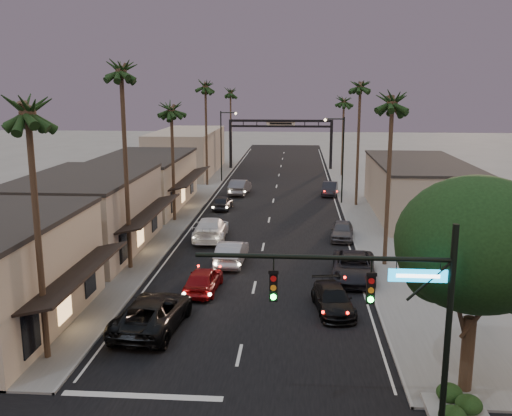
% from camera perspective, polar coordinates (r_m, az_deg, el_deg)
% --- Properties ---
extents(ground, '(200.00, 200.00, 0.00)m').
position_cam_1_polar(ground, '(55.40, 1.47, -0.49)').
color(ground, slate).
rests_on(ground, ground).
extents(road, '(14.00, 120.00, 0.02)m').
position_cam_1_polar(road, '(60.29, 1.70, 0.55)').
color(road, black).
rests_on(road, ground).
extents(sidewalk_left, '(5.00, 92.00, 0.12)m').
position_cam_1_polar(sidewalk_left, '(68.17, -6.04, 1.88)').
color(sidewalk_left, slate).
rests_on(sidewalk_left, ground).
extents(sidewalk_right, '(5.00, 92.00, 0.12)m').
position_cam_1_polar(sidewalk_right, '(67.46, 10.06, 1.66)').
color(sidewalk_right, slate).
rests_on(sidewalk_right, ground).
extents(storefront_mid, '(8.00, 14.00, 5.50)m').
position_cam_1_polar(storefront_mid, '(43.92, -16.62, -0.68)').
color(storefront_mid, gray).
rests_on(storefront_mid, ground).
extents(storefront_far, '(8.00, 16.00, 5.00)m').
position_cam_1_polar(storefront_far, '(58.91, -11.16, 2.51)').
color(storefront_far, '#BEAC91').
rests_on(storefront_far, ground).
extents(storefront_dist, '(8.00, 20.00, 6.00)m').
position_cam_1_polar(storefront_dist, '(81.03, -6.92, 5.59)').
color(storefront_dist, gray).
rests_on(storefront_dist, ground).
extents(building_right, '(8.00, 18.00, 5.00)m').
position_cam_1_polar(building_right, '(56.04, 15.95, 1.79)').
color(building_right, gray).
rests_on(building_right, ground).
extents(traffic_signal, '(8.51, 0.22, 7.80)m').
position_cam_1_polar(traffic_signal, '(19.58, 13.35, -9.23)').
color(traffic_signal, black).
rests_on(traffic_signal, ground).
extents(corner_tree, '(6.20, 6.20, 8.80)m').
position_cam_1_polar(corner_tree, '(23.37, 21.37, -3.92)').
color(corner_tree, '#38281C').
rests_on(corner_tree, ground).
extents(arch, '(15.20, 0.40, 7.27)m').
position_cam_1_polar(arch, '(84.30, 2.48, 7.65)').
color(arch, black).
rests_on(arch, ground).
extents(streetlight_right, '(2.13, 0.30, 9.00)m').
position_cam_1_polar(streetlight_right, '(59.55, 8.43, 5.47)').
color(streetlight_right, black).
rests_on(streetlight_right, ground).
extents(streetlight_left, '(2.13, 0.30, 9.00)m').
position_cam_1_polar(streetlight_left, '(72.94, -3.29, 6.78)').
color(streetlight_left, black).
rests_on(streetlight_left, ground).
extents(palm_la, '(3.20, 3.20, 13.20)m').
position_cam_1_polar(palm_la, '(25.57, -21.96, 9.79)').
color(palm_la, '#38281C').
rests_on(palm_la, ground).
extents(palm_lb, '(3.20, 3.20, 15.20)m').
position_cam_1_polar(palm_lb, '(37.71, -13.37, 13.76)').
color(palm_lb, '#38281C').
rests_on(palm_lb, ground).
extents(palm_lc, '(3.20, 3.20, 12.20)m').
position_cam_1_polar(palm_lc, '(51.26, -8.49, 10.17)').
color(palm_lc, '#38281C').
rests_on(palm_lc, ground).
extents(palm_ld, '(3.20, 3.20, 14.20)m').
position_cam_1_polar(palm_ld, '(69.90, -5.09, 12.34)').
color(palm_ld, '#38281C').
rests_on(palm_ld, ground).
extents(palm_ra, '(3.20, 3.20, 13.20)m').
position_cam_1_polar(palm_ra, '(38.49, 13.51, 10.82)').
color(palm_ra, '#38281C').
rests_on(palm_ra, ground).
extents(palm_rb, '(3.20, 3.20, 14.20)m').
position_cam_1_polar(palm_rb, '(58.32, 10.41, 12.24)').
color(palm_rb, '#38281C').
rests_on(palm_rb, ground).
extents(palm_rc, '(3.20, 3.20, 12.20)m').
position_cam_1_polar(palm_rc, '(78.26, 8.80, 10.79)').
color(palm_rc, '#38281C').
rests_on(palm_rc, ground).
extents(palm_far, '(3.20, 3.20, 13.20)m').
position_cam_1_polar(palm_far, '(92.64, -2.57, 11.71)').
color(palm_far, '#38281C').
rests_on(palm_far, ground).
extents(oncoming_red, '(2.06, 4.55, 1.51)m').
position_cam_1_polar(oncoming_red, '(34.48, -5.28, -7.14)').
color(oncoming_red, maroon).
rests_on(oncoming_red, ground).
extents(oncoming_pickup, '(3.42, 6.48, 1.74)m').
position_cam_1_polar(oncoming_pickup, '(29.74, -10.30, -10.27)').
color(oncoming_pickup, black).
rests_on(oncoming_pickup, ground).
extents(oncoming_silver, '(1.97, 5.01, 1.62)m').
position_cam_1_polar(oncoming_silver, '(39.55, -2.46, -4.47)').
color(oncoming_silver, '#96959A').
rests_on(oncoming_silver, ground).
extents(oncoming_white, '(2.72, 6.24, 1.79)m').
position_cam_1_polar(oncoming_white, '(45.88, -4.56, -2.05)').
color(oncoming_white, silver).
rests_on(oncoming_white, ground).
extents(oncoming_dgrey, '(1.84, 4.16, 1.39)m').
position_cam_1_polar(oncoming_dgrey, '(56.98, -3.35, 0.56)').
color(oncoming_dgrey, black).
rests_on(oncoming_dgrey, ground).
extents(oncoming_grey_far, '(2.27, 5.32, 1.71)m').
position_cam_1_polar(oncoming_grey_far, '(64.81, -1.65, 2.13)').
color(oncoming_grey_far, '#55545A').
rests_on(oncoming_grey_far, ground).
extents(curbside_near, '(3.20, 6.06, 1.63)m').
position_cam_1_polar(curbside_near, '(37.02, 9.73, -5.81)').
color(curbside_near, black).
rests_on(curbside_near, ground).
extents(curbside_black, '(2.53, 4.91, 1.36)m').
position_cam_1_polar(curbside_black, '(31.76, 7.70, -9.06)').
color(curbside_black, black).
rests_on(curbside_black, ground).
extents(curbside_grey, '(2.16, 4.45, 1.46)m').
position_cam_1_polar(curbside_grey, '(46.28, 8.62, -2.23)').
color(curbside_grey, '#46454A').
rests_on(curbside_grey, ground).
extents(curbside_far, '(2.16, 4.66, 1.48)m').
position_cam_1_polar(curbside_far, '(64.85, 7.38, 1.93)').
color(curbside_far, black).
rests_on(curbside_far, ground).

